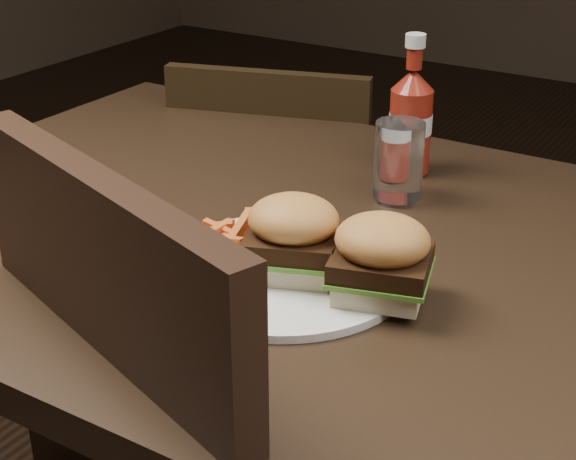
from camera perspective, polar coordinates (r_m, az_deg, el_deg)
The scene contains 8 objects.
dining_table at distance 1.05m, azimuth 1.81°, elevation -1.45°, with size 1.20×0.80×0.04m, color black.
chair_far at distance 1.75m, azimuth 0.21°, elevation -0.80°, with size 0.37×0.37×0.03m, color black.
plate at distance 0.96m, azimuth -0.32°, elevation -2.65°, with size 0.28×0.28×0.01m, color white.
sandwich_half_a at distance 0.94m, azimuth 0.35°, elevation -2.09°, with size 0.09×0.08×0.02m, color beige.
sandwich_half_b at distance 0.90m, azimuth 5.98°, elevation -3.53°, with size 0.09×0.08×0.02m, color beige.
fries_pile at distance 0.97m, azimuth -3.28°, elevation -0.62°, with size 0.12×0.12×0.05m, color orange, non-canonical shape.
ketchup_bottle at distance 1.22m, azimuth 7.89°, elevation 6.36°, with size 0.06×0.06×0.12m, color maroon.
tumbler at distance 1.13m, azimuth 7.17°, elevation 4.53°, with size 0.06×0.06×0.10m, color white.
Camera 1 is at (0.47, -0.81, 1.21)m, focal length 55.00 mm.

